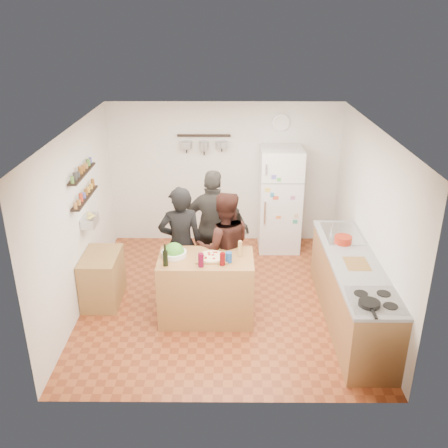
{
  "coord_description": "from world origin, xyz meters",
  "views": [
    {
      "loc": [
        0.04,
        -6.28,
        3.9
      ],
      "look_at": [
        0.0,
        0.1,
        1.15
      ],
      "focal_mm": 40.0,
      "sensor_mm": 36.0,
      "label": 1
    }
  ],
  "objects_px": {
    "salad_bowl": "(174,254)",
    "wine_bottle": "(165,258)",
    "person_back": "(214,228)",
    "pepper_mill": "(240,250)",
    "person_left": "(181,244)",
    "fridge": "(280,200)",
    "counter_run": "(352,292)",
    "prep_island": "(206,288)",
    "person_center": "(224,248)",
    "skillet": "(369,304)",
    "side_table": "(102,278)",
    "wall_clock": "(281,123)",
    "red_bowl": "(343,240)",
    "salt_canister": "(229,257)"
  },
  "relations": [
    {
      "from": "wine_bottle",
      "to": "fridge",
      "type": "relative_size",
      "value": 0.11
    },
    {
      "from": "prep_island",
      "to": "person_left",
      "type": "height_order",
      "value": "person_left"
    },
    {
      "from": "prep_island",
      "to": "side_table",
      "type": "height_order",
      "value": "prep_island"
    },
    {
      "from": "counter_run",
      "to": "skillet",
      "type": "relative_size",
      "value": 11.04
    },
    {
      "from": "salt_canister",
      "to": "person_back",
      "type": "relative_size",
      "value": 0.08
    },
    {
      "from": "prep_island",
      "to": "person_left",
      "type": "xyz_separation_m",
      "value": [
        -0.37,
        0.52,
        0.4
      ]
    },
    {
      "from": "salt_canister",
      "to": "person_left",
      "type": "height_order",
      "value": "person_left"
    },
    {
      "from": "red_bowl",
      "to": "person_back",
      "type": "bearing_deg",
      "value": 162.73
    },
    {
      "from": "skillet",
      "to": "wall_clock",
      "type": "height_order",
      "value": "wall_clock"
    },
    {
      "from": "salt_canister",
      "to": "side_table",
      "type": "height_order",
      "value": "salt_canister"
    },
    {
      "from": "skillet",
      "to": "side_table",
      "type": "bearing_deg",
      "value": 154.92
    },
    {
      "from": "wine_bottle",
      "to": "wall_clock",
      "type": "xyz_separation_m",
      "value": [
        1.69,
        2.76,
        1.14
      ]
    },
    {
      "from": "wine_bottle",
      "to": "salt_canister",
      "type": "relative_size",
      "value": 1.48
    },
    {
      "from": "prep_island",
      "to": "person_center",
      "type": "height_order",
      "value": "person_center"
    },
    {
      "from": "salad_bowl",
      "to": "counter_run",
      "type": "bearing_deg",
      "value": -3.38
    },
    {
      "from": "person_back",
      "to": "red_bowl",
      "type": "xyz_separation_m",
      "value": [
        1.8,
        -0.56,
        0.08
      ]
    },
    {
      "from": "prep_island",
      "to": "red_bowl",
      "type": "height_order",
      "value": "red_bowl"
    },
    {
      "from": "fridge",
      "to": "side_table",
      "type": "distance_m",
      "value": 3.28
    },
    {
      "from": "salad_bowl",
      "to": "pepper_mill",
      "type": "distance_m",
      "value": 0.87
    },
    {
      "from": "salad_bowl",
      "to": "side_table",
      "type": "xyz_separation_m",
      "value": [
        -1.08,
        0.36,
        -0.58
      ]
    },
    {
      "from": "person_left",
      "to": "pepper_mill",
      "type": "bearing_deg",
      "value": 139.24
    },
    {
      "from": "side_table",
      "to": "prep_island",
      "type": "bearing_deg",
      "value": -15.36
    },
    {
      "from": "pepper_mill",
      "to": "salad_bowl",
      "type": "bearing_deg",
      "value": 180.0
    },
    {
      "from": "counter_run",
      "to": "salt_canister",
      "type": "bearing_deg",
      "value": -178.92
    },
    {
      "from": "person_center",
      "to": "red_bowl",
      "type": "distance_m",
      "value": 1.65
    },
    {
      "from": "salad_bowl",
      "to": "person_center",
      "type": "bearing_deg",
      "value": 32.25
    },
    {
      "from": "red_bowl",
      "to": "salt_canister",
      "type": "bearing_deg",
      "value": -160.66
    },
    {
      "from": "counter_run",
      "to": "wall_clock",
      "type": "bearing_deg",
      "value": 105.92
    },
    {
      "from": "salad_bowl",
      "to": "wine_bottle",
      "type": "xyz_separation_m",
      "value": [
        -0.08,
        -0.27,
        0.07
      ]
    },
    {
      "from": "wine_bottle",
      "to": "fridge",
      "type": "height_order",
      "value": "fridge"
    },
    {
      "from": "pepper_mill",
      "to": "counter_run",
      "type": "bearing_deg",
      "value": -5.35
    },
    {
      "from": "wine_bottle",
      "to": "person_left",
      "type": "height_order",
      "value": "person_left"
    },
    {
      "from": "person_back",
      "to": "wall_clock",
      "type": "xyz_separation_m",
      "value": [
        1.1,
        1.54,
        1.26
      ]
    },
    {
      "from": "salad_bowl",
      "to": "wine_bottle",
      "type": "bearing_deg",
      "value": -106.5
    },
    {
      "from": "skillet",
      "to": "side_table",
      "type": "xyz_separation_m",
      "value": [
        -3.34,
        1.56,
        -0.58
      ]
    },
    {
      "from": "counter_run",
      "to": "fridge",
      "type": "relative_size",
      "value": 1.46
    },
    {
      "from": "pepper_mill",
      "to": "skillet",
      "type": "relative_size",
      "value": 0.76
    },
    {
      "from": "person_back",
      "to": "skillet",
      "type": "bearing_deg",
      "value": 140.21
    },
    {
      "from": "salad_bowl",
      "to": "fridge",
      "type": "bearing_deg",
      "value": 53.39
    },
    {
      "from": "salad_bowl",
      "to": "red_bowl",
      "type": "height_order",
      "value": "red_bowl"
    },
    {
      "from": "wine_bottle",
      "to": "pepper_mill",
      "type": "height_order",
      "value": "wine_bottle"
    },
    {
      "from": "salad_bowl",
      "to": "person_back",
      "type": "bearing_deg",
      "value": 61.85
    },
    {
      "from": "person_center",
      "to": "fridge",
      "type": "height_order",
      "value": "fridge"
    },
    {
      "from": "person_center",
      "to": "counter_run",
      "type": "bearing_deg",
      "value": 154.32
    },
    {
      "from": "person_left",
      "to": "fridge",
      "type": "bearing_deg",
      "value": -143.59
    },
    {
      "from": "person_back",
      "to": "salad_bowl",
      "type": "bearing_deg",
      "value": 72.87
    },
    {
      "from": "salt_canister",
      "to": "side_table",
      "type": "distance_m",
      "value": 1.98
    },
    {
      "from": "wine_bottle",
      "to": "person_center",
      "type": "height_order",
      "value": "person_center"
    },
    {
      "from": "prep_island",
      "to": "wine_bottle",
      "type": "relative_size",
      "value": 6.15
    },
    {
      "from": "prep_island",
      "to": "side_table",
      "type": "bearing_deg",
      "value": 164.64
    }
  ]
}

